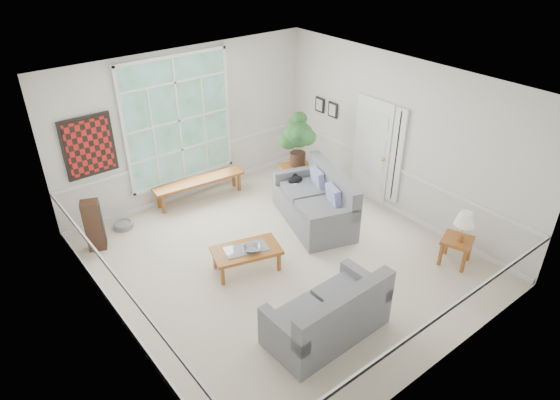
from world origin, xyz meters
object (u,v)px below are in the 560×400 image
object	(u,v)px
end_table	(297,180)
side_table	(455,251)
loveseat_front	(327,307)
coffee_table	(247,259)
loveseat_right	(314,199)

from	to	relation	value
end_table	side_table	bearing A→B (deg)	-80.75
loveseat_front	coffee_table	xyz separation A→B (m)	(-0.05, 1.85, -0.26)
end_table	side_table	world-z (taller)	end_table
end_table	side_table	distance (m)	3.50
loveseat_right	end_table	distance (m)	1.14
side_table	end_table	bearing A→B (deg)	99.25
coffee_table	loveseat_right	bearing A→B (deg)	29.03
loveseat_front	side_table	distance (m)	2.80
loveseat_right	loveseat_front	xyz separation A→B (m)	(-1.78, -2.26, -0.05)
coffee_table	side_table	bearing A→B (deg)	-18.96
loveseat_right	side_table	distance (m)	2.63
loveseat_right	side_table	world-z (taller)	loveseat_right
loveseat_front	coffee_table	size ratio (longest dim) A/B	1.56
loveseat_front	side_table	bearing A→B (deg)	-4.27
loveseat_right	side_table	bearing A→B (deg)	-49.27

